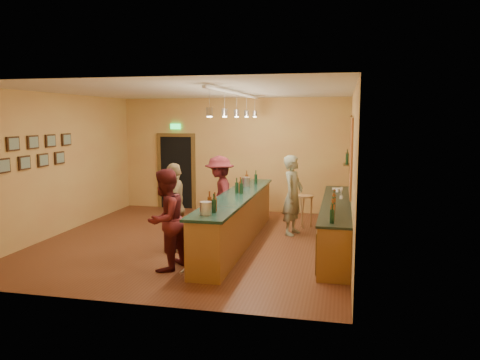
% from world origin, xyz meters
% --- Properties ---
extents(floor, '(7.00, 7.00, 0.00)m').
position_xyz_m(floor, '(0.00, 0.00, 0.00)').
color(floor, '#592B19').
rests_on(floor, ground).
extents(ceiling, '(6.50, 7.00, 0.02)m').
position_xyz_m(ceiling, '(0.00, 0.00, 3.20)').
color(ceiling, silver).
rests_on(ceiling, wall_back).
extents(wall_back, '(6.50, 0.02, 3.20)m').
position_xyz_m(wall_back, '(0.00, 3.50, 1.60)').
color(wall_back, '#C38249').
rests_on(wall_back, floor).
extents(wall_front, '(6.50, 0.02, 3.20)m').
position_xyz_m(wall_front, '(0.00, -3.50, 1.60)').
color(wall_front, '#C38249').
rests_on(wall_front, floor).
extents(wall_left, '(0.02, 7.00, 3.20)m').
position_xyz_m(wall_left, '(-3.25, 0.00, 1.60)').
color(wall_left, '#C38249').
rests_on(wall_left, floor).
extents(wall_right, '(0.02, 7.00, 3.20)m').
position_xyz_m(wall_right, '(3.25, 0.00, 1.60)').
color(wall_right, '#C38249').
rests_on(wall_right, floor).
extents(doorway, '(1.15, 0.09, 2.48)m').
position_xyz_m(doorway, '(-1.70, 3.47, 1.13)').
color(doorway, black).
rests_on(doorway, wall_back).
extents(tapestry, '(0.03, 1.40, 1.60)m').
position_xyz_m(tapestry, '(3.23, 0.40, 1.85)').
color(tapestry, maroon).
rests_on(tapestry, wall_right).
extents(bottle_shelf, '(0.17, 0.55, 0.54)m').
position_xyz_m(bottle_shelf, '(3.17, 1.90, 1.67)').
color(bottle_shelf, '#523918').
rests_on(bottle_shelf, wall_right).
extents(picture_grid, '(0.06, 2.20, 0.70)m').
position_xyz_m(picture_grid, '(-3.21, -0.75, 1.95)').
color(picture_grid, '#382111').
rests_on(picture_grid, wall_left).
extents(back_counter, '(0.60, 4.55, 1.27)m').
position_xyz_m(back_counter, '(2.97, 0.18, 0.49)').
color(back_counter, brown).
rests_on(back_counter, floor).
extents(tasting_bar, '(0.73, 5.10, 1.38)m').
position_xyz_m(tasting_bar, '(0.91, -0.00, 0.61)').
color(tasting_bar, brown).
rests_on(tasting_bar, floor).
extents(pendant_track, '(0.11, 4.60, 0.50)m').
position_xyz_m(pendant_track, '(0.91, -0.00, 2.98)').
color(pendant_track, silver).
rests_on(pendant_track, ceiling).
extents(bartender, '(0.59, 0.75, 1.81)m').
position_xyz_m(bartender, '(1.98, 1.05, 0.91)').
color(bartender, gray).
rests_on(bartender, floor).
extents(customer_a, '(0.84, 0.99, 1.78)m').
position_xyz_m(customer_a, '(0.07, -1.94, 0.89)').
color(customer_a, '#59191E').
rests_on(customer_a, floor).
extents(customer_b, '(0.66, 1.11, 1.77)m').
position_xyz_m(customer_b, '(-0.18, -0.78, 0.89)').
color(customer_b, '#997A51').
rests_on(customer_b, floor).
extents(customer_c, '(1.04, 1.32, 1.79)m').
position_xyz_m(customer_c, '(0.31, 0.84, 0.90)').
color(customer_c, '#59191E').
rests_on(customer_c, floor).
extents(bar_stool, '(0.38, 0.38, 0.78)m').
position_xyz_m(bar_stool, '(2.20, 1.82, 0.64)').
color(bar_stool, '#B0734F').
rests_on(bar_stool, floor).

